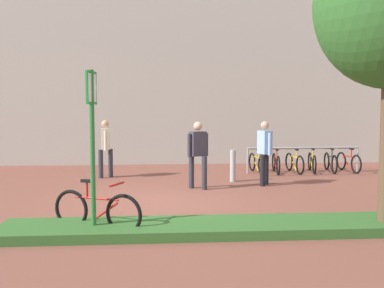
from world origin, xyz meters
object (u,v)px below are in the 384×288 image
(bike_at_sign, at_px, (97,210))
(person_shirt_blue, at_px, (105,145))
(person_suited_navy, at_px, (198,151))
(bollard_steel, at_px, (233,166))
(parking_sign_post, at_px, (92,129))
(person_shirt_white, at_px, (265,149))
(bike_rack_cluster, at_px, (303,162))

(bike_at_sign, xyz_separation_m, person_shirt_blue, (-0.58, 5.84, 0.63))
(person_suited_navy, bearing_deg, bollard_steel, 44.50)
(bollard_steel, relative_size, person_shirt_blue, 0.52)
(parking_sign_post, distance_m, bollard_steel, 6.05)
(bollard_steel, height_order, person_suited_navy, person_suited_navy)
(parking_sign_post, xyz_separation_m, person_shirt_white, (3.86, 4.34, -0.73))
(bike_rack_cluster, height_order, person_suited_navy, person_suited_navy)
(parking_sign_post, height_order, person_shirt_white, parking_sign_post)
(person_shirt_blue, distance_m, person_shirt_white, 4.73)
(bollard_steel, xyz_separation_m, person_shirt_white, (0.74, -0.68, 0.53))
(person_shirt_blue, bearing_deg, parking_sign_post, -84.76)
(bike_rack_cluster, distance_m, person_suited_navy, 4.63)
(bollard_steel, bearing_deg, bike_at_sign, -122.76)
(parking_sign_post, height_order, bike_rack_cluster, parking_sign_post)
(parking_sign_post, distance_m, person_suited_navy, 4.50)
(bike_at_sign, relative_size, bollard_steel, 1.71)
(bollard_steel, bearing_deg, person_shirt_blue, 164.40)
(bike_at_sign, distance_m, person_suited_navy, 4.30)
(bollard_steel, distance_m, person_suited_navy, 1.62)
(parking_sign_post, bearing_deg, bollard_steel, 58.13)
(bike_at_sign, bearing_deg, person_shirt_white, 47.17)
(bike_at_sign, distance_m, bike_rack_cluster, 8.61)
(person_shirt_white, bearing_deg, parking_sign_post, -131.62)
(person_shirt_blue, relative_size, person_suited_navy, 1.00)
(parking_sign_post, height_order, bollard_steel, parking_sign_post)
(bollard_steel, distance_m, person_shirt_white, 1.13)
(person_shirt_blue, xyz_separation_m, person_shirt_white, (4.41, -1.70, 0.00))
(parking_sign_post, distance_m, person_shirt_white, 5.86)
(bike_rack_cluster, xyz_separation_m, person_shirt_blue, (-6.28, -0.62, 0.64))
(bike_at_sign, height_order, person_shirt_white, person_shirt_white)
(bollard_steel, relative_size, person_shirt_white, 0.52)
(parking_sign_post, bearing_deg, person_suited_navy, 62.78)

